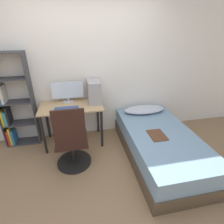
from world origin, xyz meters
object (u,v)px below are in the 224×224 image
Objects in this scene: bookshelf at (10,105)px; keyboard at (67,108)px; office_chair at (72,145)px; pc_tower at (94,91)px; monitor at (68,91)px; bed at (159,144)px.

bookshelf is 0.99m from keyboard.
pc_tower is (0.43, 0.74, 0.55)m from office_chair.
bed is at bearing -32.15° from monitor.
bookshelf is 2.88× the size of monitor.
bookshelf reaches higher than monitor.
pc_tower is (0.48, 0.21, 0.19)m from keyboard.
bed is (1.39, -0.04, -0.16)m from office_chair.
bed is at bearing -19.97° from bookshelf.
pc_tower reaches higher than keyboard.
bed is 5.05× the size of keyboard.
keyboard is at bearing -156.74° from pc_tower.
pc_tower is at bearing -3.36° from bookshelf.
bed is 1.82m from monitor.
office_chair is at bearing -88.43° from monitor.
pc_tower is (0.46, -0.10, -0.00)m from monitor.
bookshelf is at bearing 176.64° from pc_tower.
pc_tower is at bearing 140.75° from bed.
bookshelf is 1.35m from office_chair.
bookshelf is 1.57× the size of office_chair.
office_chair is 2.66× the size of pc_tower.
bed is 1.43m from pc_tower.
monitor is 0.47m from pc_tower.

